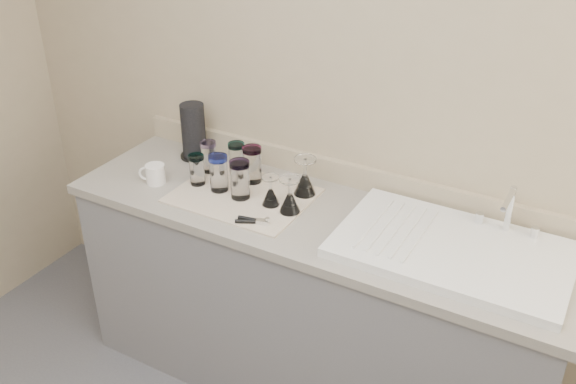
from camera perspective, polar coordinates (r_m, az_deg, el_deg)
The scene contains 16 objects.
room_envelope at distance 1.38m, azimuth -20.50°, elevation -1.45°, with size 3.54×3.50×2.52m.
counter_unit at distance 2.79m, azimuth 2.19°, elevation -9.86°, with size 2.06×0.62×0.90m.
sink_unit at distance 2.37m, azimuth 14.44°, elevation -4.94°, with size 0.82×0.50×0.22m.
dish_towel at distance 2.65m, azimuth -4.04°, elevation -0.30°, with size 0.55×0.42×0.01m, color silver.
tumbler_teal at distance 2.82m, azimuth -7.05°, elevation 3.16°, with size 0.07×0.07×0.14m.
tumbler_cyan at distance 2.79m, azimuth -4.59°, elevation 3.01°, with size 0.07×0.07×0.14m.
tumbler_purple at distance 2.71m, azimuth -3.19°, elevation 2.48°, with size 0.08×0.08×0.16m.
tumbler_magenta at distance 2.72m, azimuth -8.10°, elevation 2.00°, with size 0.07×0.07×0.13m.
tumbler_blue at distance 2.66m, azimuth -6.18°, elevation 1.71°, with size 0.08×0.08×0.16m.
tumbler_lavender at distance 2.59m, azimuth -4.29°, elevation 1.14°, with size 0.08×0.08×0.16m.
goblet_back_right at distance 2.63m, azimuth 1.51°, elevation 0.91°, with size 0.09×0.09×0.16m.
goblet_front_left at distance 2.56m, azimuth -1.55°, elevation -0.27°, with size 0.07×0.07×0.13m.
goblet_front_right at distance 2.51m, azimuth 0.16°, elevation -0.75°, with size 0.08×0.08×0.15m.
can_opener at distance 2.46m, azimuth -3.14°, elevation -2.57°, with size 0.13×0.08×0.02m.
white_mug at distance 2.79m, azimuth -11.76°, elevation 1.58°, with size 0.12×0.11×0.08m.
paper_towel_roll at distance 2.95m, azimuth -8.40°, elevation 5.32°, with size 0.14×0.14×0.26m.
Camera 1 is at (0.96, -0.73, 2.22)m, focal length 40.00 mm.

